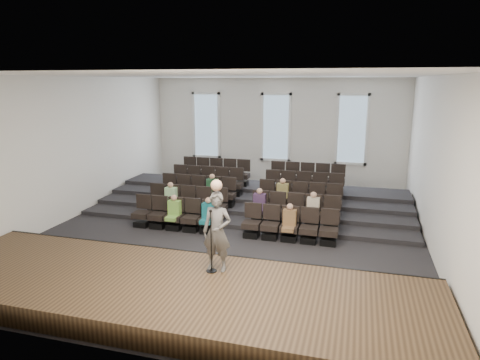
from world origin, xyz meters
name	(u,v)px	position (x,y,z in m)	size (l,w,h in m)	color
ground	(235,229)	(0.00, 0.00, 0.00)	(14.00, 14.00, 0.00)	black
ceiling	(234,75)	(0.00, 0.00, 5.01)	(12.00, 14.00, 0.02)	white
wall_back	(276,131)	(0.00, 7.02, 2.50)	(12.00, 0.04, 5.00)	silver
wall_front	(118,223)	(0.00, -7.02, 2.50)	(12.00, 0.04, 5.00)	silver
wall_left	(74,148)	(-6.02, 0.00, 2.50)	(0.04, 14.00, 5.00)	silver
wall_right	(437,165)	(6.02, 0.00, 2.50)	(0.04, 14.00, 5.00)	silver
stage	(171,292)	(0.00, -5.10, 0.25)	(11.80, 3.60, 0.50)	#4E3821
stage_lip	(199,261)	(0.00, -3.33, 0.25)	(11.80, 0.06, 0.52)	black
risers	(257,199)	(0.00, 3.17, 0.20)	(11.80, 4.80, 0.60)	black
seating_rows	(247,198)	(0.00, 1.54, 0.68)	(6.80, 4.70, 1.67)	black
windows	(276,127)	(0.00, 6.95, 2.70)	(8.44, 0.10, 3.24)	white
audience	(237,203)	(0.00, 0.32, 0.81)	(5.45, 2.64, 1.10)	#76AF46
speaker	(217,232)	(0.80, -4.20, 1.44)	(0.69, 0.45, 1.88)	#53514E
mic_stand	(211,253)	(0.70, -4.33, 0.95)	(0.25, 0.25, 1.51)	black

